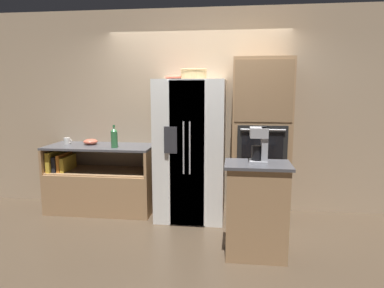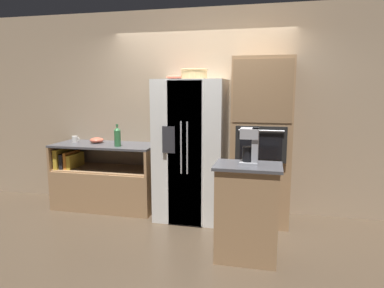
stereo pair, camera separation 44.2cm
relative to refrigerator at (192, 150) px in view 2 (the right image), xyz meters
name	(u,v)px [view 2 (the right image)]	position (x,y,z in m)	size (l,w,h in m)	color
ground_plane	(194,217)	(0.05, -0.06, -0.92)	(20.00, 20.00, 0.00)	#4C3D2D
wall_back	(202,111)	(0.05, 0.42, 0.48)	(12.00, 0.06, 2.80)	tan
counter_left	(106,184)	(-1.30, 0.06, -0.57)	(1.47, 0.64, 0.94)	#A87F56
refrigerator	(192,150)	(0.00, 0.00, 0.00)	(0.89, 0.79, 1.83)	white
wall_oven	(262,141)	(0.90, 0.06, 0.13)	(0.73, 0.71, 2.09)	#A87F56
island_counter	(247,212)	(0.81, -1.02, -0.42)	(0.66, 0.46, 0.98)	#A87F56
wicker_basket	(194,74)	(0.04, -0.05, 0.99)	(0.34, 0.34, 0.13)	tan
fruit_bowl	(178,77)	(-0.21, 0.10, 0.95)	(0.31, 0.31, 0.06)	#DB664C
bottle_tall	(117,136)	(-1.02, -0.07, 0.16)	(0.09, 0.09, 0.30)	#33723F
mug	(75,139)	(-1.79, 0.12, 0.06)	(0.12, 0.08, 0.09)	silver
mixing_bowl	(97,140)	(-1.45, 0.13, 0.06)	(0.20, 0.20, 0.08)	#DB664C
coffee_maker	(251,145)	(0.83, -0.98, 0.26)	(0.18, 0.18, 0.36)	#B2B2B7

